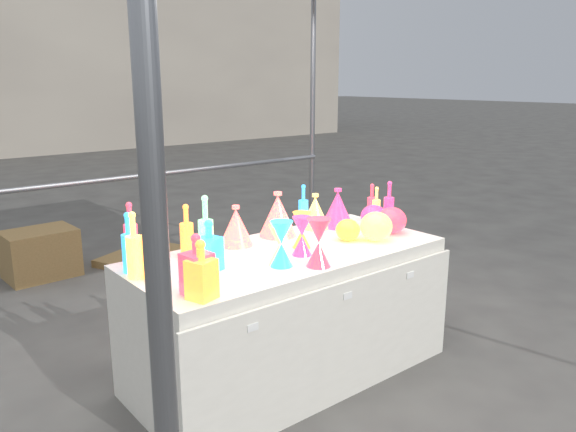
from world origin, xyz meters
TOP-DOWN VIEW (x-y plane):
  - ground at (0.00, 0.00)m, footprint 80.00×80.00m
  - display_table at (0.00, -0.01)m, footprint 1.84×0.83m
  - background_building at (4.00, 14.00)m, footprint 14.00×6.00m
  - cardboard_box_closed at (-0.63, 2.64)m, footprint 0.60×0.45m
  - cardboard_box_flat at (0.26, 2.52)m, footprint 0.95×0.84m
  - bottle_0 at (-0.48, 0.28)m, footprint 0.08×0.08m
  - bottle_1 at (-0.83, 0.22)m, footprint 0.08×0.08m
  - bottle_2 at (-0.77, 0.34)m, footprint 0.09×0.09m
  - bottle_3 at (-0.60, 0.35)m, footprint 0.09×0.09m
  - bottle_4 at (-0.85, 0.12)m, footprint 0.09×0.09m
  - bottle_5 at (-0.47, 0.10)m, footprint 0.10×0.10m
  - bottle_6 at (-0.78, 0.07)m, footprint 0.11×0.11m
  - bottle_7 at (-0.71, 0.13)m, footprint 0.08×0.08m
  - decanter_0 at (-0.74, -0.31)m, footprint 0.14×0.14m
  - decanter_1 at (-0.73, -0.26)m, footprint 0.13×0.13m
  - decanter_2 at (-0.51, -0.01)m, footprint 0.13×0.13m
  - hourglass_0 at (-0.05, -0.31)m, footprint 0.17×0.17m
  - hourglass_1 at (0.01, -0.11)m, footprint 0.13×0.13m
  - hourglass_2 at (-0.19, -0.16)m, footprint 0.14×0.14m
  - hourglass_4 at (0.10, -0.00)m, footprint 0.13×0.13m
  - hourglass_5 at (-0.19, -0.19)m, footprint 0.14×0.14m
  - globe_0 at (0.40, -0.07)m, footprint 0.17×0.17m
  - globe_1 at (0.53, -0.17)m, footprint 0.22×0.22m
  - globe_2 at (0.73, -0.12)m, footprint 0.19×0.19m
  - globe_3 at (0.74, 0.04)m, footprint 0.22×0.22m
  - lampshade_0 at (-0.16, 0.27)m, footprint 0.25×0.25m
  - lampshade_1 at (0.15, 0.28)m, footprint 0.31×0.31m
  - lampshade_2 at (0.58, 0.21)m, footprint 0.28×0.28m
  - lampshade_3 at (0.45, 0.27)m, footprint 0.19×0.19m
  - bottle_8 at (0.39, 0.33)m, footprint 0.08×0.08m
  - bottle_9 at (0.86, 0.17)m, footprint 0.07×0.07m
  - bottle_10 at (0.86, 0.02)m, footprint 0.09×0.09m
  - bottle_11 at (0.86, 0.12)m, footprint 0.07×0.07m

SIDE VIEW (x-z plane):
  - ground at x=0.00m, z-range 0.00..0.00m
  - cardboard_box_flat at x=0.26m, z-range 0.00..0.07m
  - cardboard_box_closed at x=-0.63m, z-range 0.00..0.42m
  - display_table at x=0.00m, z-range 0.00..0.75m
  - globe_0 at x=0.40m, z-range 0.75..0.87m
  - globe_3 at x=0.74m, z-range 0.75..0.88m
  - globe_2 at x=0.73m, z-range 0.75..0.90m
  - globe_1 at x=0.53m, z-range 0.75..0.90m
  - hourglass_4 at x=0.10m, z-range 0.75..0.96m
  - hourglass_2 at x=-0.19m, z-range 0.75..0.96m
  - hourglass_1 at x=0.01m, z-range 0.75..0.96m
  - lampshade_3 at x=0.45m, z-range 0.75..0.98m
  - lampshade_0 at x=-0.16m, z-range 0.75..0.99m
  - hourglass_5 at x=-0.19m, z-range 0.75..0.99m
  - bottle_11 at x=0.86m, z-range 0.75..0.99m
  - hourglass_0 at x=-0.05m, z-range 0.75..1.00m
  - lampshade_2 at x=0.58m, z-range 0.75..1.00m
  - bottle_9 at x=0.86m, z-range 0.75..1.01m
  - decanter_2 at x=-0.51m, z-range 0.75..1.01m
  - decanter_0 at x=-0.74m, z-range 0.75..1.02m
  - lampshade_1 at x=0.15m, z-range 0.75..1.02m
  - decanter_1 at x=-0.73m, z-range 0.75..1.03m
  - bottle_8 at x=0.39m, z-range 0.75..1.03m
  - bottle_0 at x=-0.48m, z-range 0.75..1.04m
  - bottle_7 at x=-0.71m, z-range 0.75..1.04m
  - bottle_10 at x=0.86m, z-range 0.75..1.05m
  - bottle_1 at x=-0.83m, z-range 0.75..1.06m
  - bottle_3 at x=-0.60m, z-range 0.75..1.07m
  - bottle_2 at x=-0.77m, z-range 0.75..1.08m
  - bottle_4 at x=-0.85m, z-range 0.75..1.08m
  - bottle_6 at x=-0.78m, z-range 0.75..1.09m
  - bottle_5 at x=-0.47m, z-range 0.75..1.11m
  - background_building at x=4.00m, z-range 0.00..6.00m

